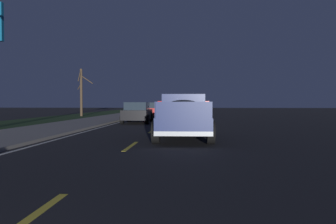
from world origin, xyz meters
TOP-DOWN VIEW (x-y plane):
  - ground at (27.00, 0.00)m, footprint 144.00×144.00m
  - sidewalk_shoulder at (27.00, 5.70)m, footprint 108.00×4.00m
  - grass_verge at (27.00, 10.70)m, footprint 108.00×6.00m
  - lane_markings at (28.97, 2.55)m, footprint 108.00×3.54m
  - pickup_truck at (13.39, -1.75)m, footprint 5.46×2.36m
  - sedan_red at (32.66, 1.53)m, footprint 4.44×2.09m
  - sedan_tan at (21.65, -1.64)m, footprint 4.41×2.04m
  - sedan_black at (23.57, 1.92)m, footprint 4.45×2.10m
  - bare_tree_far at (35.28, 10.32)m, footprint 1.60×1.96m

SIDE VIEW (x-z plane):
  - ground at x=27.00m, z-range 0.00..0.00m
  - grass_verge at x=27.00m, z-range 0.00..0.01m
  - lane_markings at x=28.97m, z-range 0.00..0.01m
  - sidewalk_shoulder at x=27.00m, z-range 0.00..0.12m
  - sedan_red at x=32.66m, z-range 0.01..1.55m
  - sedan_tan at x=21.65m, z-range 0.01..1.55m
  - sedan_black at x=23.57m, z-range 0.01..1.55m
  - pickup_truck at x=13.39m, z-range 0.05..1.92m
  - bare_tree_far at x=35.28m, z-range 0.13..5.52m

